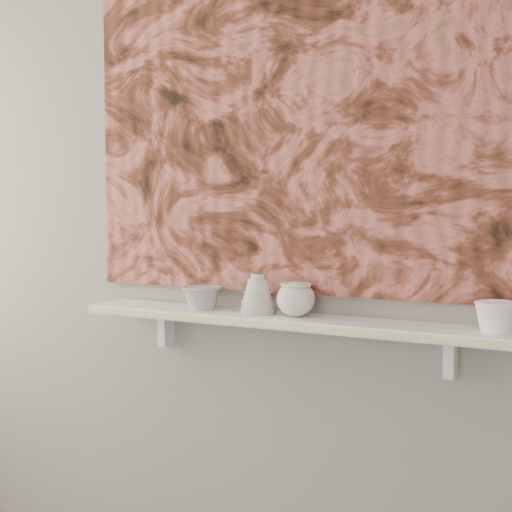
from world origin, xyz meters
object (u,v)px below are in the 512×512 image
Objects in this scene: bell_vessel at (258,293)px; cup_cream at (296,299)px; shelf at (285,320)px; painting at (297,118)px; bowl_white at (497,317)px; bowl_grey at (202,297)px.

cup_cream is at bearing 0.00° from bell_vessel.
shelf is 0.93× the size of painting.
bowl_white is (0.72, 0.00, -0.02)m from bell_vessel.
bell_vessel is 0.72m from bowl_white.
cup_cream is 1.01× the size of bowl_white.
bowl_grey is (-0.30, 0.00, 0.05)m from shelf.
bowl_grey is 0.21m from bell_vessel.
painting reaches higher than bowl_grey.
bowl_white reaches higher than bowl_grey.
painting is (0.00, 0.08, 0.62)m from shelf.
painting is 12.87× the size of cup_cream.
bowl_grey reaches higher than shelf.
shelf is 12.09× the size of bowl_white.
cup_cream reaches higher than bowl_grey.
painting is at bearing 114.54° from cup_cream.
shelf is 0.63m from painting.
painting is at bearing 172.63° from bowl_white.
shelf is 11.11× the size of bell_vessel.
bell_vessel is at bearing 180.00° from bowl_white.
bell_vessel is 1.09× the size of bowl_white.
painting is 0.65m from bowl_grey.
bowl_white reaches higher than shelf.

